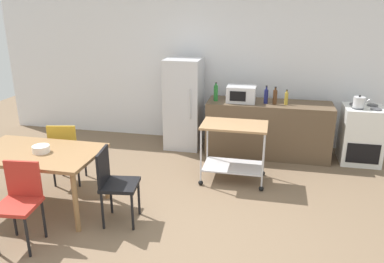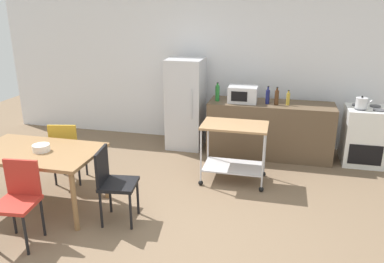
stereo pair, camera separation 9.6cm
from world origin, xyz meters
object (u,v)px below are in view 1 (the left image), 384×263
Objects in this scene: kitchen_cart at (234,143)px; bottle_wine at (275,97)px; bottle_vinegar at (216,93)px; microwave at (241,94)px; chair_mustard at (66,149)px; bottle_soy_sauce at (266,96)px; kettle at (359,102)px; dining_table at (37,158)px; refrigerator at (184,104)px; fruit_bowl at (41,149)px; stove_oven at (361,135)px; chair_red at (20,199)px; chair_black at (114,181)px; bottle_sesame_oil at (286,98)px.

bottle_wine is (0.52, 1.02, 0.45)m from kitchen_cart.
microwave is (0.41, 0.03, -0.00)m from bottle_vinegar.
bottle_vinegar reaches higher than chair_mustard.
kettle is (1.39, -0.02, -0.02)m from bottle_soy_sauce.
dining_table is 0.70m from chair_mustard.
refrigerator is at bearing 129.75° from kitchen_cart.
bottle_soy_sauce is 1.43× the size of fruit_bowl.
stove_oven is at bearing 4.42° from bottle_wine.
bottle_soy_sauce reaches higher than chair_red.
chair_red is 3.09× the size of bottle_soy_sauce.
chair_black is 1.00× the size of chair_red.
chair_red is 0.98× the size of kitchen_cart.
dining_table is 2.77m from refrigerator.
refrigerator is 7.70× the size of fruit_bowl.
chair_mustard is at bearing -143.56° from microwave.
chair_red is 4.83m from kettle.
dining_table is 4.63m from kettle.
bottle_wine is at bearing -43.60° from chair_black.
dining_table is at bearing -116.30° from refrigerator.
bottle_sesame_oil is (2.69, 3.00, 0.48)m from chair_red.
dining_table is at bearing -141.74° from bottle_sesame_oil.
microwave is (-0.01, 1.07, 0.46)m from kitchen_cart.
bottle_soy_sauce reaches higher than microwave.
refrigerator reaches higher than bottle_sesame_oil.
dining_table is at bearing -133.51° from microwave.
bottle_sesame_oil is (0.70, 1.04, 0.43)m from kitchen_cart.
kettle is at bearing -0.67° from bottle_soy_sauce.
bottle_wine is (0.14, -0.02, 0.00)m from bottle_soy_sauce.
kitchen_cart is at bearing -49.16° from chair_black.
bottle_vinegar is 1.53× the size of fruit_bowl.
dining_table is 2.57m from kitchen_cart.
dining_table is 1.69× the size of chair_black.
refrigerator is at bearing 163.56° from bottle_vinegar.
microwave is 0.71m from bottle_sesame_oil.
kettle is at bearing 0.34° from bottle_wine.
bottle_sesame_oil is at bearing 6.29° from bottle_wine.
bottle_soy_sauce is at bearing -176.89° from stove_oven.
stove_oven is 3.20× the size of bottle_soy_sauce.
microwave is (1.19, 2.43, 0.51)m from chair_black.
bottle_wine is (1.73, 2.39, 0.50)m from chair_black.
chair_mustard is at bearing 98.15° from fruit_bowl.
chair_mustard is at bearing -138.34° from bottle_vinegar.
bottle_vinegar reaches higher than kettle.
microwave is 0.40m from bottle_soy_sauce.
kettle is at bearing -0.64° from bottle_sesame_oil.
chair_mustard is 2.20m from refrigerator.
dining_table is 3.51m from bottle_soy_sauce.
stove_oven is at bearing -1.60° from refrigerator.
stove_oven is at bearing 1.86° from microwave.
fruit_bowl is (0.08, -0.01, 0.12)m from dining_table.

